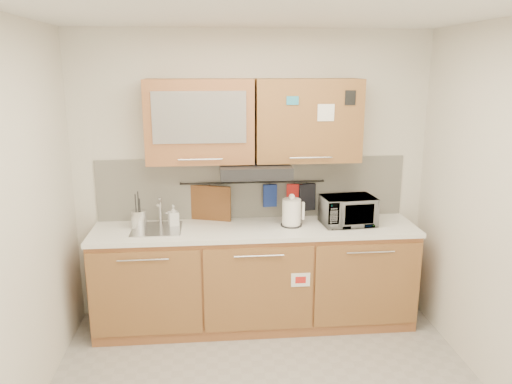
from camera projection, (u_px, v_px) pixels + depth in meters
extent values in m
plane|color=white|center=(275.00, 8.00, 2.78)|extent=(3.20, 3.20, 0.00)
plane|color=silver|center=(252.00, 177.00, 4.55)|extent=(3.20, 0.00, 3.20)
plane|color=silver|center=(6.00, 237.00, 2.96)|extent=(0.00, 3.00, 3.00)
cube|color=#A4663A|center=(255.00, 278.00, 4.47)|extent=(2.80, 0.60, 0.88)
cube|color=black|center=(255.00, 317.00, 4.57)|extent=(2.80, 0.54, 0.10)
cube|color=olive|center=(145.00, 294.00, 4.08)|extent=(0.91, 0.02, 0.74)
cylinder|color=silver|center=(143.00, 260.00, 3.98)|extent=(0.41, 0.01, 0.01)
cube|color=olive|center=(259.00, 290.00, 4.16)|extent=(0.91, 0.02, 0.74)
cylinder|color=silver|center=(259.00, 256.00, 4.06)|extent=(0.41, 0.01, 0.01)
cube|color=olive|center=(368.00, 285.00, 4.25)|extent=(0.91, 0.02, 0.74)
cylinder|color=silver|center=(371.00, 252.00, 4.15)|extent=(0.41, 0.01, 0.01)
cube|color=white|center=(255.00, 229.00, 4.35)|extent=(2.82, 0.62, 0.04)
cube|color=silver|center=(253.00, 188.00, 4.56)|extent=(2.80, 0.02, 0.56)
cube|color=#A4663A|center=(200.00, 121.00, 4.21)|extent=(0.90, 0.35, 0.70)
cube|color=silver|center=(199.00, 118.00, 4.02)|extent=(0.76, 0.02, 0.42)
cube|color=olive|center=(307.00, 120.00, 4.29)|extent=(0.90, 0.35, 0.70)
cube|color=white|center=(326.00, 113.00, 4.11)|extent=(0.14, 0.00, 0.14)
cube|color=black|center=(255.00, 170.00, 4.28)|extent=(0.60, 0.46, 0.10)
cube|color=silver|center=(157.00, 230.00, 4.28)|extent=(0.42, 0.40, 0.03)
cylinder|color=silver|center=(160.00, 211.00, 4.40)|extent=(0.03, 0.03, 0.24)
cylinder|color=silver|center=(159.00, 202.00, 4.30)|extent=(0.02, 0.18, 0.02)
cylinder|color=black|center=(253.00, 182.00, 4.51)|extent=(1.30, 0.02, 0.02)
cylinder|color=silver|center=(139.00, 220.00, 4.29)|extent=(0.16, 0.16, 0.16)
cylinder|color=black|center=(136.00, 211.00, 4.28)|extent=(0.01, 0.01, 0.30)
cylinder|color=black|center=(140.00, 214.00, 4.26)|extent=(0.01, 0.01, 0.27)
cylinder|color=black|center=(139.00, 210.00, 4.29)|extent=(0.01, 0.01, 0.33)
cylinder|color=black|center=(136.00, 216.00, 4.26)|extent=(0.01, 0.01, 0.24)
cylinder|color=white|center=(291.00, 213.00, 4.36)|extent=(0.18, 0.18, 0.24)
sphere|color=white|center=(292.00, 197.00, 4.32)|extent=(0.05, 0.05, 0.05)
cube|color=white|center=(303.00, 211.00, 4.37)|extent=(0.02, 0.03, 0.15)
cylinder|color=black|center=(291.00, 225.00, 4.38)|extent=(0.19, 0.19, 0.01)
cube|color=black|center=(340.00, 214.00, 4.37)|extent=(0.30, 0.22, 0.21)
cube|color=black|center=(336.00, 204.00, 4.33)|extent=(0.10, 0.13, 0.01)
cube|color=black|center=(346.00, 203.00, 4.36)|extent=(0.10, 0.13, 0.01)
imported|color=#999999|center=(348.00, 211.00, 4.39)|extent=(0.48, 0.35, 0.25)
imported|color=#999999|center=(173.00, 216.00, 4.35)|extent=(0.10, 0.11, 0.19)
cube|color=brown|center=(210.00, 211.00, 4.53)|extent=(0.37, 0.15, 0.48)
cube|color=navy|center=(270.00, 196.00, 4.54)|extent=(0.13, 0.04, 0.21)
cube|color=black|center=(307.00, 197.00, 4.58)|extent=(0.16, 0.08, 0.25)
cube|color=#AE1917|center=(294.00, 193.00, 4.56)|extent=(0.14, 0.04, 0.17)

